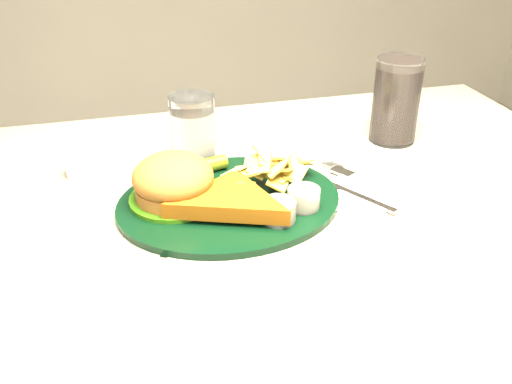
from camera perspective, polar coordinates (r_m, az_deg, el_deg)
The scene contains 7 objects.
dinner_plate at distance 0.81m, azimuth -2.72°, elevation 0.95°, with size 0.33×0.27×0.07m, color black, non-canonical shape.
water_glass at distance 0.93m, azimuth -6.34°, elevation 6.11°, with size 0.07×0.07×0.12m, color white.
cola_glass at distance 1.04m, azimuth 13.83°, elevation 8.87°, with size 0.08×0.08×0.15m, color black.
fork_napkin at distance 0.86m, azimuth 10.09°, elevation -0.15°, with size 0.12×0.16×0.01m, color white, non-canonical shape.
spoon at distance 0.77m, azimuth -8.42°, elevation -4.03°, with size 0.04×0.15×0.01m, color silver, non-canonical shape.
ramekin at distance 0.95m, azimuth -17.25°, elevation 2.36°, with size 0.04×0.04×0.03m, color white.
wrapped_straw at distance 0.96m, azimuth -7.07°, elevation 3.07°, with size 0.18×0.06×0.01m, color white, non-canonical shape.
Camera 1 is at (-0.18, -0.69, 1.17)m, focal length 40.00 mm.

